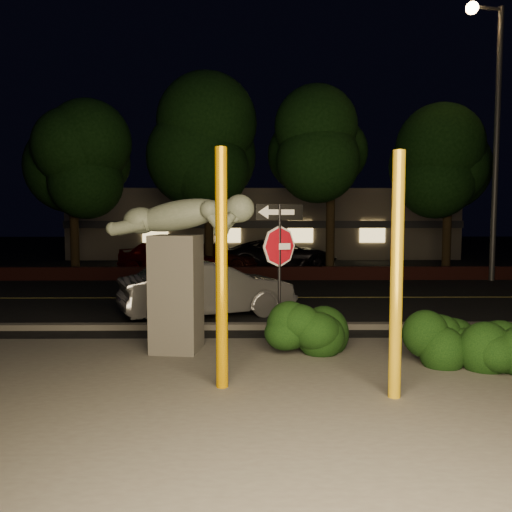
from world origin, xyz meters
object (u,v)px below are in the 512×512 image
Objects in this scene: yellow_pole_right at (397,277)px; parked_car_dark at (282,254)px; streetlight at (492,119)px; silver_sedan at (208,289)px; sculpture at (179,256)px; yellow_pole_left at (222,270)px; signpost at (279,247)px; parked_car_red at (169,257)px; parked_car_darkred at (213,257)px.

parked_car_dark is at bearing 91.49° from yellow_pole_right.
streetlight is 13.04m from silver_sedan.
parked_car_dark is (2.70, 14.07, -1.00)m from sculpture.
signpost is at bearing 65.82° from yellow_pole_left.
yellow_pole_right is 3.91m from sculpture.
parked_car_dark is at bearing -37.91° from parked_car_red.
yellow_pole_left is 1.03× the size of yellow_pole_right.
parked_car_darkred is at bearing 94.68° from yellow_pole_left.
streetlight reaches higher than parked_car_darkred.
yellow_pole_left is 0.77× the size of parked_car_darkred.
streetlight is at bearing -96.09° from parked_car_darkred.
yellow_pole_right is (2.28, -0.42, -0.05)m from yellow_pole_left.
silver_sedan is (-0.61, 5.04, -0.98)m from yellow_pole_left.
yellow_pole_right is at bearing -131.91° from streetlight.
yellow_pole_left is 2.24m from signpost.
yellow_pole_left is 15.55m from streetlight.
signpost reaches higher than parked_car_dark.
sculpture is 14.71m from streetlight.
yellow_pole_right is 0.32× the size of streetlight.
signpost reaches higher than parked_car_red.
parked_car_dark is at bearing 86.57° from sculpture.
yellow_pole_right is 16.32m from parked_car_darkred.
sculpture is 13.60m from parked_car_darkred.
yellow_pole_right reaches higher than signpost.
silver_sedan is (-9.88, -6.66, -5.30)m from streetlight.
sculpture is at bearing -164.65° from parked_car_darkred.
parked_car_darkred is at bearing 82.70° from signpost.
parked_car_red is at bearing 107.55° from sculpture.
silver_sedan is at bearing 96.88° from yellow_pole_left.
sculpture is 3.29m from silver_sedan.
parked_car_red is (-12.23, 2.00, -5.24)m from streetlight.
signpost is 1.78m from sculpture.
silver_sedan is (0.24, 3.12, -1.03)m from sculpture.
sculpture is at bearing 113.91° from yellow_pole_left.
parked_car_red is at bearing 158.77° from streetlight.
yellow_pole_right is 0.74× the size of parked_car_red.
silver_sedan is 8.98m from parked_car_red.
parked_car_red is 2.45m from parked_car_darkred.
parked_car_red is at bearing 102.16° from yellow_pole_left.
parked_car_darkred is at bearing 99.19° from sculpture.
yellow_pole_left reaches higher than parked_car_darkred.
signpost reaches higher than silver_sedan.
yellow_pole_right reaches higher than parked_car_dark.
yellow_pole_left is 2.32m from yellow_pole_right.
signpost is (0.91, 2.03, 0.19)m from yellow_pole_left.
parked_car_red is 5.32m from parked_car_dark.
parked_car_darkred is at bearing 148.38° from streetlight.
yellow_pole_right is 1.16× the size of sculpture.
sculpture is at bearing 152.46° from silver_sedan.
signpost is at bearing -135.00° from parked_car_red.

